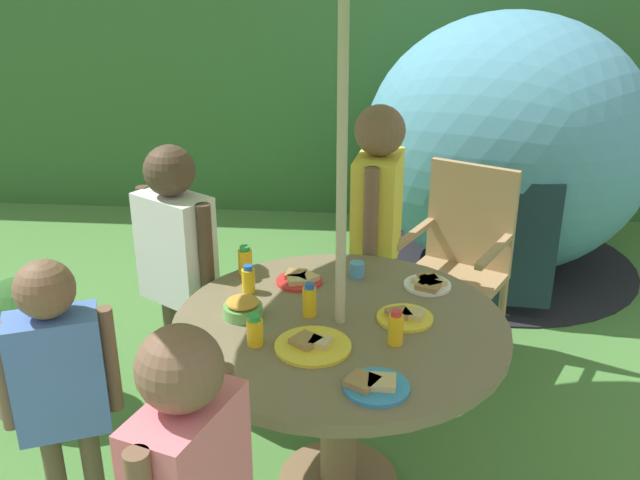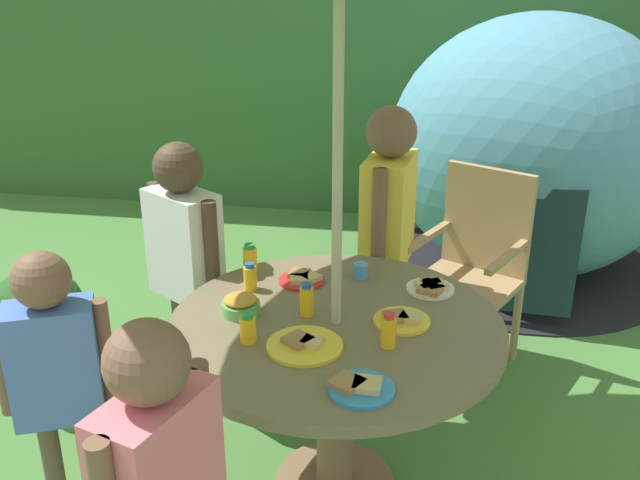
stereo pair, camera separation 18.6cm
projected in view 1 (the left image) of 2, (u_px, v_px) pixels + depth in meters
The scene contains 20 objects.
hedge_backdrop at pixel (367, 68), 5.60m from camera, with size 9.00×0.70×2.17m, color #33602D.
garden_table at pixel (340, 354), 2.63m from camera, with size 1.21×1.21×0.73m.
wooden_chair at pixel (460, 256), 3.58m from camera, with size 0.61×0.62×0.99m.
dome_tent at pixel (506, 145), 4.52m from camera, with size 1.95×1.95×1.63m.
potted_plant at pixel (26, 340), 3.22m from camera, with size 0.43×0.43×0.64m.
child_in_yellow_shirt at pixel (377, 210), 3.29m from camera, with size 0.24×0.45×1.34m.
child_in_white_shirt at pixel (176, 249), 3.03m from camera, with size 0.37×0.32×1.25m.
child_in_blue_shirt at pixel (58, 374), 2.31m from camera, with size 0.36×0.26×1.10m.
snack_bowl at pixel (243, 308), 2.60m from camera, with size 0.14×0.14×0.08m.
plate_center_front at pixel (375, 385), 2.18m from camera, with size 0.21×0.21×0.03m.
plate_near_left at pixel (405, 317), 2.58m from camera, with size 0.20×0.20×0.03m.
plate_mid_left at pixel (299, 279), 2.86m from camera, with size 0.18×0.18×0.03m.
plate_front_edge at pixel (313, 345), 2.40m from camera, with size 0.26×0.26×0.03m.
plate_center_back at pixel (428, 283), 2.83m from camera, with size 0.19×0.19×0.03m.
juice_bottle_near_right at pixel (396, 328), 2.41m from camera, with size 0.05×0.05×0.13m.
juice_bottle_far_left at pixel (255, 331), 2.41m from camera, with size 0.06×0.06×0.11m.
juice_bottle_far_right at pixel (310, 301), 2.59m from camera, with size 0.05×0.05×0.13m.
juice_bottle_mid_right at pixel (248, 279), 2.78m from camera, with size 0.05×0.05×0.11m.
juice_bottle_back_edge at pixel (245, 261), 2.93m from camera, with size 0.06×0.06×0.12m.
cup_near at pixel (357, 269), 2.91m from camera, with size 0.06×0.06×0.06m, color #4C99D8.
Camera 1 is at (0.13, -2.26, 1.99)m, focal length 40.25 mm.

